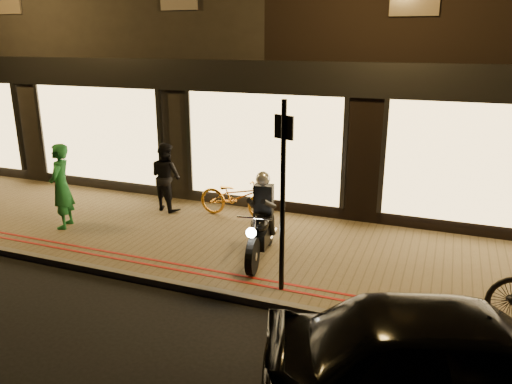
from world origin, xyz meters
TOP-DOWN VIEW (x-y plane):
  - ground at (0.00, 0.00)m, footprint 90.00×90.00m
  - sidewalk at (0.00, 2.00)m, footprint 50.00×4.00m
  - kerb_stone at (0.00, 0.05)m, footprint 50.00×0.14m
  - red_kerb_lines at (0.00, 0.55)m, footprint 50.00×0.26m
  - building_row at (-0.00, 8.99)m, footprint 48.00×10.11m
  - motorcycle at (0.90, 1.48)m, footprint 0.65×1.94m
  - sign_post at (1.63, 0.46)m, footprint 0.33×0.17m
  - bicycle_gold at (-0.39, 3.30)m, footprint 1.80×0.67m
  - person_green at (-3.53, 1.41)m, footprint 0.63×0.76m
  - person_dark at (-2.10, 3.19)m, footprint 0.92×0.81m
  - parked_car at (4.23, -1.47)m, footprint 4.44×2.85m

SIDE VIEW (x-z plane):
  - ground at x=0.00m, z-range 0.00..0.00m
  - sidewalk at x=0.00m, z-range 0.00..0.12m
  - kerb_stone at x=0.00m, z-range 0.00..0.12m
  - red_kerb_lines at x=0.00m, z-range 0.12..0.13m
  - bicycle_gold at x=-0.39m, z-range 0.12..1.05m
  - parked_car at x=4.23m, z-range 0.00..1.41m
  - motorcycle at x=0.90m, z-range -0.06..1.53m
  - person_dark at x=-2.10m, z-range 0.12..1.71m
  - person_green at x=-3.53m, z-range 0.12..1.91m
  - sign_post at x=1.63m, z-range 0.30..3.30m
  - building_row at x=0.00m, z-range 0.00..8.50m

